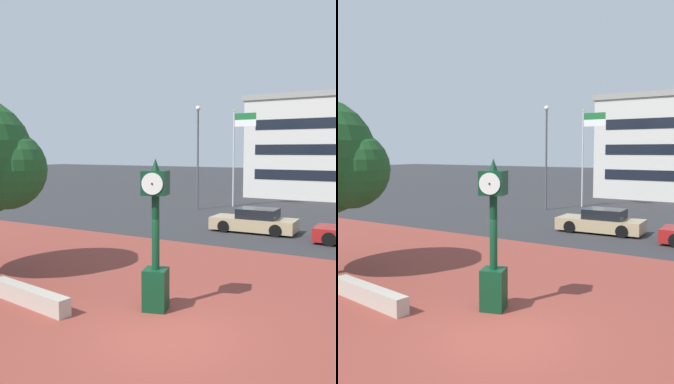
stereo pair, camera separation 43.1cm
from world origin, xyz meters
The scene contains 7 objects.
ground_plane centered at (0.00, 0.00, 0.00)m, with size 200.00×200.00×0.00m, color #2D2D30.
plaza_brick_paving centered at (0.00, 2.67, 0.00)m, with size 44.00×13.34×0.01m, color brown.
planter_wall centered at (-4.30, -0.24, 0.25)m, with size 3.20×0.40×0.50m, color #ADA393.
street_clock centered at (-1.03, 1.25, 1.80)m, with size 0.81×0.84×4.12m.
car_street_far centered at (-2.45, 13.57, 0.57)m, with size 4.54×2.04×1.28m.
flagpole_primary centered at (-7.23, 23.12, 4.58)m, with size 1.83×0.14×7.49m.
street_lamp_post centered at (-9.10, 20.12, 4.57)m, with size 0.36×0.36×7.61m.
Camera 1 is at (4.99, -8.41, 4.31)m, focal length 40.29 mm.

